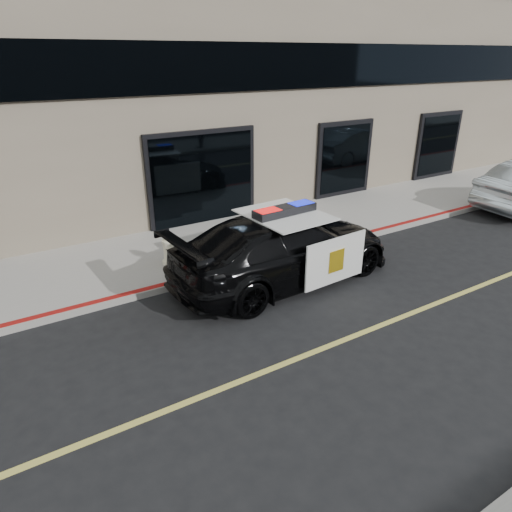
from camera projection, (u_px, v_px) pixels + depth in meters
ground at (401, 317)px, 9.14m from camera, size 120.00×120.00×0.00m
sidewalk_n at (262, 234)px, 13.20m from camera, size 60.00×3.50×0.15m
building_n at (177, 15)px, 14.88m from camera, size 60.00×7.00×12.00m
police_car at (284, 248)px, 10.38m from camera, size 2.88×5.72×1.79m
fire_hydrant at (169, 250)px, 11.01m from camera, size 0.34×0.48×0.76m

